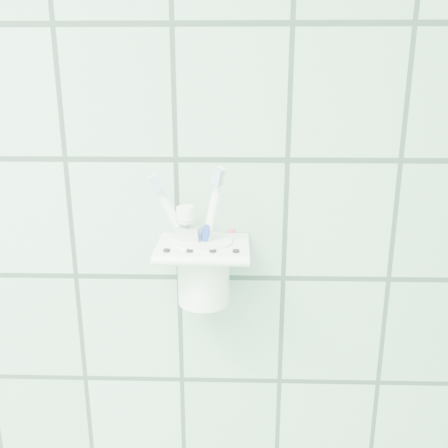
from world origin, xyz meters
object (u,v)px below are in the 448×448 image
Objects in this scene: toothbrush_pink at (213,228)px; toothpaste_tube at (193,244)px; cup at (204,269)px; toothbrush_orange at (194,229)px; holder_bracket at (203,249)px; toothbrush_blue at (209,225)px.

toothpaste_tube is (-0.03, -0.01, -0.02)m from toothbrush_pink.
cup is 0.49× the size of toothbrush_pink.
toothpaste_tube is (-0.00, -0.00, -0.02)m from toothbrush_orange.
toothbrush_pink is at bearing 34.00° from toothpaste_tube.
toothbrush_pink reaches higher than holder_bracket.
toothpaste_tube is at bearing -83.90° from toothbrush_orange.
holder_bracket is 0.65× the size of toothbrush_orange.
toothbrush_orange is (-0.03, -0.00, 0.00)m from toothbrush_pink.
toothbrush_pink is 0.03m from toothbrush_orange.
toothbrush_orange is at bearing 173.75° from toothbrush_pink.
toothpaste_tube is at bearing 160.95° from cup.
holder_bracket and cup have the same top height.
toothpaste_tube is at bearing 179.79° from toothbrush_pink.
toothbrush_orange reaches higher than toothpaste_tube.
holder_bracket is at bearing -11.08° from toothbrush_orange.
toothbrush_orange is (-0.01, 0.01, 0.05)m from cup.
toothbrush_pink is 0.97× the size of toothbrush_blue.
holder_bracket is at bearing -14.21° from toothpaste_tube.
toothbrush_blue is 1.01× the size of toothbrush_orange.
toothbrush_orange is (-0.01, 0.01, 0.02)m from holder_bracket.
holder_bracket is at bearing -100.29° from toothbrush_blue.
toothpaste_tube is at bearing 148.71° from holder_bracket.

